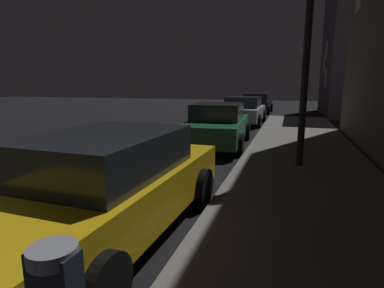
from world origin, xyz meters
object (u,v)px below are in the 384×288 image
(car_yellow_cab, at_px, (106,185))
(street_lamp, at_px, (309,13))
(car_green, at_px, (217,125))
(car_black, at_px, (257,103))
(car_silver, at_px, (243,111))

(car_yellow_cab, distance_m, street_lamp, 5.69)
(car_yellow_cab, height_order, car_green, same)
(car_black, distance_m, street_lamp, 15.94)
(car_green, height_order, car_silver, same)
(car_yellow_cab, height_order, car_silver, same)
(car_green, distance_m, car_black, 12.87)
(car_green, xyz_separation_m, street_lamp, (2.62, -2.58, 2.90))
(car_yellow_cab, bearing_deg, car_silver, 90.00)
(car_green, relative_size, car_silver, 1.08)
(car_yellow_cab, bearing_deg, street_lamp, 57.73)
(car_silver, distance_m, street_lamp, 9.52)
(car_green, relative_size, car_black, 1.09)
(car_green, relative_size, street_lamp, 0.86)
(car_green, xyz_separation_m, car_black, (-0.00, 12.87, 0.02))
(car_yellow_cab, height_order, street_lamp, street_lamp)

